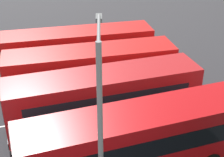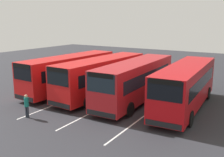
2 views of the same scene
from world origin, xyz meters
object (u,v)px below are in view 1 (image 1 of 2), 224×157
bus_far_left (78,50)px  bus_center_left (91,71)px  bus_center_right (104,98)px  bus_far_right (135,141)px  street_lamp (101,149)px

bus_far_left → bus_center_left: same height
bus_center_right → bus_far_left: bearing=-90.1°
bus_far_left → bus_far_right: 11.07m
bus_center_left → bus_far_right: 7.50m
street_lamp → bus_far_left: bearing=6.7°
bus_center_left → street_lamp: street_lamp is taller
bus_center_left → street_lamp: bearing=82.0°
bus_center_left → street_lamp: size_ratio=1.27×
bus_center_right → bus_far_right: size_ratio=1.00×
bus_far_right → street_lamp: street_lamp is taller
bus_far_left → bus_center_left: (-0.22, 3.57, 0.00)m
bus_center_right → street_lamp: (2.01, 7.83, 3.09)m
bus_far_right → bus_far_left: bearing=-90.2°
bus_center_left → bus_center_right: size_ratio=1.00×
street_lamp → bus_center_right: bearing=-1.0°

